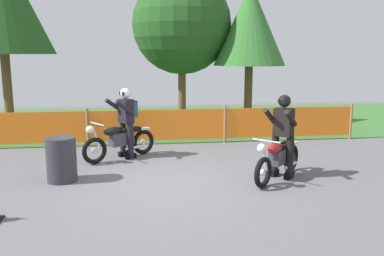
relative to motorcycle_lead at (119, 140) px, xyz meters
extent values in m
cube|color=#5B5B60|center=(0.98, -1.95, -0.46)|extent=(24.00, 24.00, 0.02)
cube|color=#386B2D|center=(0.98, 5.28, -0.45)|extent=(24.00, 7.70, 0.01)
cylinder|color=olive|center=(-0.91, 1.42, 0.07)|extent=(0.08, 0.08, 1.05)
cylinder|color=olive|center=(2.87, 1.42, 0.07)|extent=(0.08, 0.08, 1.05)
cylinder|color=olive|center=(6.65, 1.42, 0.07)|extent=(0.08, 0.08, 1.05)
cube|color=orange|center=(-2.80, 1.42, 0.09)|extent=(3.70, 0.02, 0.85)
cube|color=orange|center=(0.98, 1.42, 0.09)|extent=(3.70, 0.02, 0.85)
cube|color=orange|center=(4.76, 1.42, 0.09)|extent=(3.70, 0.02, 0.85)
cylinder|color=brown|center=(-3.66, 3.91, 0.78)|extent=(0.28, 0.28, 2.47)
cylinder|color=brown|center=(2.06, 5.18, 0.68)|extent=(0.28, 0.28, 2.27)
sphere|color=#23511E|center=(2.06, 5.18, 3.05)|extent=(3.54, 3.54, 3.54)
cylinder|color=brown|center=(4.30, 4.21, 0.59)|extent=(0.28, 0.28, 2.08)
cone|color=#33702D|center=(4.30, 4.21, 3.00)|extent=(2.47, 2.47, 2.75)
torus|color=black|center=(-0.55, -0.38, -0.14)|extent=(0.57, 0.44, 0.62)
cylinder|color=silver|center=(-0.55, -0.38, -0.14)|extent=(0.14, 0.12, 0.14)
torus|color=black|center=(0.57, 0.39, -0.14)|extent=(0.57, 0.44, 0.62)
cylinder|color=silver|center=(0.57, 0.39, -0.14)|extent=(0.14, 0.12, 0.14)
cube|color=#38383D|center=(0.05, 0.04, 0.03)|extent=(0.61, 0.52, 0.31)
ellipsoid|color=black|center=(-0.13, -0.09, 0.24)|extent=(0.55, 0.48, 0.21)
cube|color=black|center=(0.25, 0.17, 0.21)|extent=(0.57, 0.48, 0.10)
cube|color=silver|center=(0.57, 0.39, 0.19)|extent=(0.37, 0.32, 0.04)
cylinder|color=silver|center=(-0.50, -0.34, 0.14)|extent=(0.22, 0.17, 0.55)
sphere|color=white|center=(-0.63, -0.43, 0.36)|extent=(0.24, 0.24, 0.17)
cylinder|color=silver|center=(-0.47, -0.32, 0.47)|extent=(0.35, 0.49, 0.03)
cylinder|color=silver|center=(0.36, 0.09, -0.21)|extent=(0.48, 0.36, 0.07)
torus|color=black|center=(2.76, -2.49, -0.15)|extent=(0.49, 0.50, 0.60)
cylinder|color=silver|center=(2.76, -2.49, -0.15)|extent=(0.13, 0.13, 0.13)
torus|color=black|center=(3.67, -1.55, -0.15)|extent=(0.49, 0.50, 0.60)
cylinder|color=silver|center=(3.67, -1.55, -0.15)|extent=(0.13, 0.13, 0.13)
cube|color=#38383D|center=(3.25, -1.98, 0.02)|extent=(0.55, 0.56, 0.30)
ellipsoid|color=maroon|center=(3.10, -2.14, 0.22)|extent=(0.50, 0.51, 0.21)
cube|color=black|center=(3.41, -1.82, 0.19)|extent=(0.51, 0.52, 0.09)
cube|color=silver|center=(3.67, -1.55, 0.17)|extent=(0.34, 0.35, 0.04)
cylinder|color=silver|center=(2.80, -2.45, 0.12)|extent=(0.19, 0.19, 0.53)
sphere|color=white|center=(2.69, -2.56, 0.33)|extent=(0.24, 0.24, 0.17)
cylinder|color=silver|center=(2.82, -2.42, 0.44)|extent=(0.42, 0.41, 0.03)
cylinder|color=silver|center=(3.54, -1.87, -0.21)|extent=(0.41, 0.41, 0.07)
cylinder|color=black|center=(0.26, -0.01, -0.02)|extent=(0.21, 0.21, 0.86)
cube|color=black|center=(0.26, -0.01, -0.39)|extent=(0.28, 0.24, 0.12)
cylinder|color=black|center=(0.08, 0.25, -0.02)|extent=(0.21, 0.21, 0.86)
cube|color=black|center=(0.08, 0.25, -0.39)|extent=(0.28, 0.24, 0.12)
cube|color=black|center=(0.17, 0.12, 0.69)|extent=(0.40, 0.43, 0.56)
cylinder|color=black|center=(0.15, -0.16, 0.81)|extent=(0.45, 0.36, 0.38)
cylinder|color=black|center=(-0.10, 0.20, 0.81)|extent=(0.45, 0.36, 0.38)
sphere|color=white|center=(0.17, 0.12, 1.11)|extent=(0.35, 0.35, 0.25)
cube|color=black|center=(0.09, 0.06, 1.11)|extent=(0.13, 0.17, 0.08)
cube|color=#194C47|center=(0.31, 0.22, 0.73)|extent=(0.29, 0.32, 0.40)
cylinder|color=black|center=(3.46, -2.00, -0.02)|extent=(0.21, 0.21, 0.86)
cube|color=black|center=(3.46, -2.00, -0.39)|extent=(0.26, 0.26, 0.12)
cylinder|color=black|center=(3.23, -1.77, -0.02)|extent=(0.21, 0.21, 0.86)
cube|color=black|center=(3.23, -1.77, -0.39)|extent=(0.26, 0.26, 0.12)
cube|color=black|center=(3.35, -1.88, 0.69)|extent=(0.43, 0.42, 0.56)
cylinder|color=black|center=(3.38, -2.17, 0.81)|extent=(0.41, 0.42, 0.38)
cylinder|color=black|center=(3.06, -1.86, 0.81)|extent=(0.41, 0.42, 0.38)
sphere|color=black|center=(3.35, -1.88, 1.11)|extent=(0.35, 0.35, 0.25)
cube|color=black|center=(3.28, -1.96, 1.11)|extent=(0.15, 0.15, 0.08)
cylinder|color=#2D2D33|center=(-1.05, -1.56, -0.01)|extent=(0.58, 0.58, 0.88)
camera|label=1|loc=(0.50, -9.42, 2.04)|focal=37.31mm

